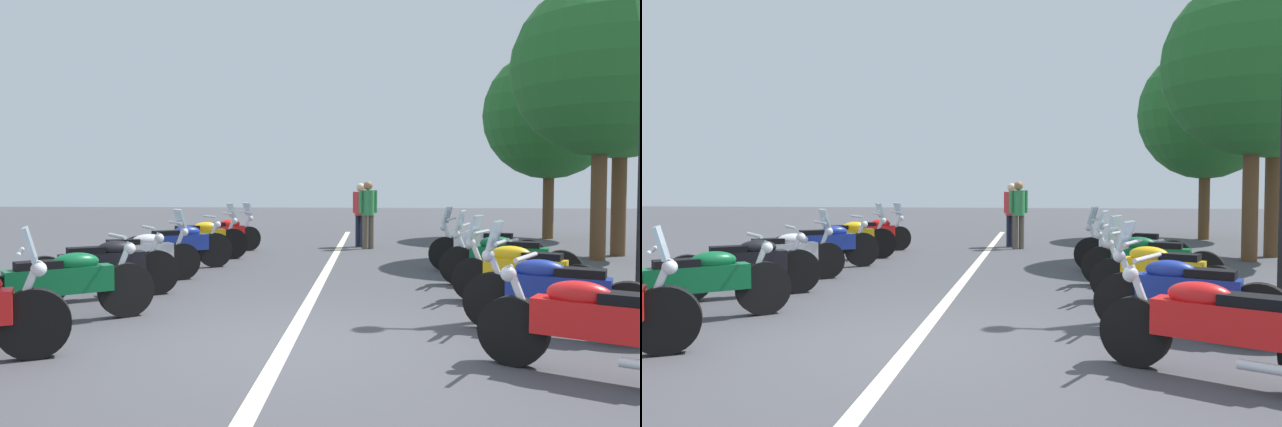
% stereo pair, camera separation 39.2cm
% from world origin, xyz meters
% --- Properties ---
extents(ground_plane, '(80.00, 80.00, 0.00)m').
position_xyz_m(ground_plane, '(0.00, 0.00, 0.00)').
color(ground_plane, '#424247').
extents(lane_centre_stripe, '(21.57, 0.16, 0.01)m').
position_xyz_m(lane_centre_stripe, '(4.60, 0.00, 0.00)').
color(lane_centre_stripe, beige).
rests_on(lane_centre_stripe, ground_plane).
extents(motorcycle_left_row_1, '(1.52, 1.75, 1.01)m').
position_xyz_m(motorcycle_left_row_1, '(0.76, 2.68, 0.46)').
color(motorcycle_left_row_1, black).
rests_on(motorcycle_left_row_1, ground_plane).
extents(motorcycle_left_row_2, '(1.37, 1.83, 1.01)m').
position_xyz_m(motorcycle_left_row_2, '(2.33, 2.88, 0.46)').
color(motorcycle_left_row_2, black).
rests_on(motorcycle_left_row_2, ground_plane).
extents(motorcycle_left_row_3, '(1.41, 1.77, 1.20)m').
position_xyz_m(motorcycle_left_row_3, '(3.75, 2.94, 0.46)').
color(motorcycle_left_row_3, black).
rests_on(motorcycle_left_row_3, ground_plane).
extents(motorcycle_left_row_4, '(1.43, 1.82, 1.02)m').
position_xyz_m(motorcycle_left_row_4, '(5.37, 2.81, 0.47)').
color(motorcycle_left_row_4, black).
rests_on(motorcycle_left_row_4, ground_plane).
extents(motorcycle_left_row_5, '(1.21, 1.98, 1.22)m').
position_xyz_m(motorcycle_left_row_5, '(6.82, 2.83, 0.48)').
color(motorcycle_left_row_5, black).
rests_on(motorcycle_left_row_5, ground_plane).
extents(motorcycle_left_row_6, '(1.28, 1.66, 1.19)m').
position_xyz_m(motorcycle_left_row_6, '(8.54, 2.71, 0.46)').
color(motorcycle_left_row_6, black).
rests_on(motorcycle_left_row_6, ground_plane).
extents(motorcycle_right_row_0, '(1.14, 1.86, 0.99)m').
position_xyz_m(motorcycle_right_row_0, '(-0.75, -2.71, 0.45)').
color(motorcycle_right_row_0, black).
rests_on(motorcycle_right_row_0, ground_plane).
extents(motorcycle_right_row_1, '(1.01, 1.87, 1.21)m').
position_xyz_m(motorcycle_right_row_1, '(0.69, -2.77, 0.46)').
color(motorcycle_right_row_1, black).
rests_on(motorcycle_right_row_1, ground_plane).
extents(motorcycle_right_row_2, '(1.05, 1.82, 1.19)m').
position_xyz_m(motorcycle_right_row_2, '(2.36, -2.84, 0.46)').
color(motorcycle_right_row_2, black).
rests_on(motorcycle_right_row_2, ground_plane).
extents(motorcycle_right_row_3, '(0.95, 2.09, 1.20)m').
position_xyz_m(motorcycle_right_row_3, '(3.81, -2.94, 0.46)').
color(motorcycle_right_row_3, black).
rests_on(motorcycle_right_row_3, ground_plane).
extents(motorcycle_right_row_4, '(0.97, 2.02, 1.21)m').
position_xyz_m(motorcycle_right_row_4, '(5.42, -2.89, 0.47)').
color(motorcycle_right_row_4, black).
rests_on(motorcycle_right_row_4, ground_plane).
extents(bystander_0, '(0.32, 0.47, 1.72)m').
position_xyz_m(bystander_0, '(9.62, -0.74, 1.01)').
color(bystander_0, brown).
rests_on(bystander_0, ground_plane).
extents(bystander_1, '(0.38, 0.42, 1.67)m').
position_xyz_m(bystander_1, '(10.12, -0.55, 0.98)').
color(bystander_1, '#1E2338').
rests_on(bystander_1, ground_plane).
extents(roadside_tree_0, '(3.77, 3.77, 6.01)m').
position_xyz_m(roadside_tree_0, '(7.67, -5.69, 4.11)').
color(roadside_tree_0, brown).
rests_on(roadside_tree_0, ground_plane).
extents(roadside_tree_1, '(2.63, 2.63, 4.85)m').
position_xyz_m(roadside_tree_1, '(8.56, -6.45, 3.50)').
color(roadside_tree_1, brown).
rests_on(roadside_tree_1, ground_plane).
extents(roadside_tree_2, '(3.95, 3.95, 5.77)m').
position_xyz_m(roadside_tree_2, '(13.16, -6.18, 3.78)').
color(roadside_tree_2, brown).
rests_on(roadside_tree_2, ground_plane).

